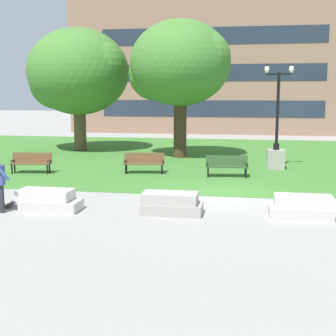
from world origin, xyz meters
name	(u,v)px	position (x,y,z in m)	size (l,w,h in m)	color
ground_plane	(221,197)	(0.00, 0.00, 0.00)	(140.00, 140.00, 0.00)	gray
grass_lawn	(231,157)	(0.00, 10.00, 0.01)	(40.00, 20.00, 0.02)	#3D752D
concrete_block_center	(49,200)	(-5.17, -2.73, 0.31)	(1.91, 0.90, 0.64)	#BCB7B2
concrete_block_left	(171,204)	(-1.36, -2.54, 0.31)	(1.80, 0.90, 0.64)	#9E9991
concrete_block_right	(302,207)	(2.46, -2.33, 0.31)	(1.80, 0.90, 0.64)	#BCB7B2
skateboard	(6,206)	(-6.58, -2.80, 0.09)	(0.28, 1.03, 0.14)	black
park_bench_near_left	(227,165)	(0.02, 3.89, 0.54)	(1.84, 0.70, 0.90)	#284723
park_bench_near_right	(144,162)	(-3.66, 4.16, 0.54)	(1.86, 0.78, 0.90)	brown
park_bench_far_left	(31,161)	(-8.66, 3.37, 0.54)	(1.85, 0.73, 0.90)	brown
lamp_post_right	(276,148)	(2.22, 6.42, 1.02)	(1.32, 0.80, 4.90)	gray
tree_far_right	(179,65)	(-2.87, 9.55, 5.08)	(5.70, 5.43, 7.44)	#42301E
tree_near_left	(77,73)	(-9.41, 11.58, 4.75)	(6.42, 6.12, 7.40)	brown
building_facade_distant	(211,59)	(-2.25, 24.50, 6.33)	(25.02, 1.03, 12.68)	#8E6B56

